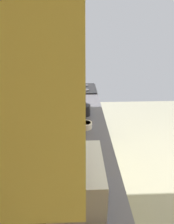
# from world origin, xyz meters

# --- Properties ---
(wall_back) EXTENTS (4.22, 0.12, 2.74)m
(wall_back) POSITION_xyz_m (0.00, 1.71, 1.37)
(wall_back) COLOR #EDBF78
(wall_back) RESTS_ON ground_plane
(counter_run) EXTENTS (3.30, 0.62, 0.91)m
(counter_run) POSITION_xyz_m (-0.39, 1.36, 0.45)
(counter_run) COLOR #E4DA7A
(counter_run) RESTS_ON ground_plane
(upper_cabinets) EXTENTS (2.20, 0.31, 0.69)m
(upper_cabinets) POSITION_xyz_m (-0.39, 1.50, 1.89)
(upper_cabinets) COLOR #E0DC75
(oven_range) EXTENTS (0.62, 0.62, 1.09)m
(oven_range) POSITION_xyz_m (1.57, 1.35, 0.47)
(oven_range) COLOR black
(oven_range) RESTS_ON ground_plane
(microwave) EXTENTS (0.46, 0.34, 0.29)m
(microwave) POSITION_xyz_m (-0.83, 1.38, 1.05)
(microwave) COLOR #B7BABF
(microwave) RESTS_ON counter_run
(bowl) EXTENTS (0.14, 0.14, 0.07)m
(bowl) POSITION_xyz_m (0.13, 1.29, 0.94)
(bowl) COLOR silver
(bowl) RESTS_ON counter_run
(kettle) EXTENTS (0.19, 0.14, 0.16)m
(kettle) POSITION_xyz_m (0.47, 1.29, 0.97)
(kettle) COLOR black
(kettle) RESTS_ON counter_run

